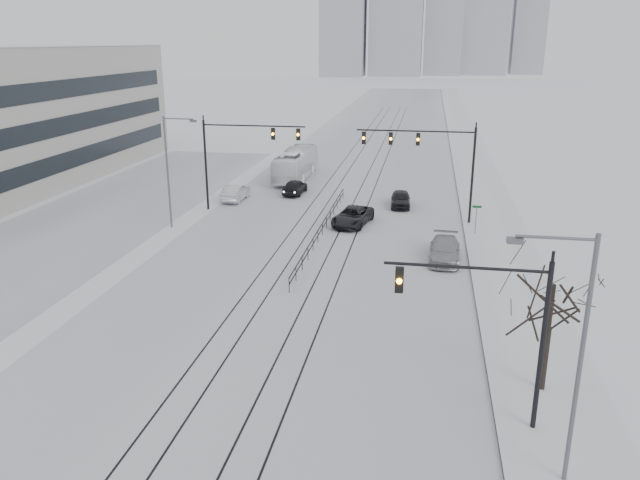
{
  "coord_description": "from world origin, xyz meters",
  "views": [
    {
      "loc": [
        7.78,
        -16.06,
        14.52
      ],
      "look_at": [
        1.75,
        18.82,
        3.2
      ],
      "focal_mm": 35.0,
      "sensor_mm": 36.0,
      "label": 1
    }
  ],
  "objects_px": {
    "sedan_nb_front": "(353,216)",
    "sedan_sb_outer": "(236,193)",
    "bare_tree": "(553,296)",
    "traffic_mast_near": "(500,321)",
    "sedan_nb_right": "(445,250)",
    "sedan_sb_inner": "(295,187)",
    "box_truck": "(296,164)",
    "sedan_nb_far": "(401,199)"
  },
  "relations": [
    {
      "from": "sedan_nb_front",
      "to": "sedan_nb_far",
      "type": "distance_m",
      "value": 7.57
    },
    {
      "from": "bare_tree",
      "to": "sedan_nb_front",
      "type": "height_order",
      "value": "bare_tree"
    },
    {
      "from": "bare_tree",
      "to": "sedan_nb_front",
      "type": "distance_m",
      "value": 26.91
    },
    {
      "from": "sedan_nb_far",
      "to": "box_truck",
      "type": "bearing_deg",
      "value": 136.69
    },
    {
      "from": "sedan_nb_right",
      "to": "sedan_nb_far",
      "type": "relative_size",
      "value": 1.2
    },
    {
      "from": "bare_tree",
      "to": "sedan_sb_inner",
      "type": "bearing_deg",
      "value": 118.11
    },
    {
      "from": "bare_tree",
      "to": "sedan_sb_inner",
      "type": "relative_size",
      "value": 1.4
    },
    {
      "from": "sedan_nb_front",
      "to": "sedan_nb_far",
      "type": "relative_size",
      "value": 1.23
    },
    {
      "from": "sedan_sb_inner",
      "to": "sedan_nb_right",
      "type": "height_order",
      "value": "sedan_nb_right"
    },
    {
      "from": "bare_tree",
      "to": "sedan_nb_right",
      "type": "distance_m",
      "value": 17.38
    },
    {
      "from": "sedan_nb_far",
      "to": "sedan_nb_right",
      "type": "bearing_deg",
      "value": -78.0
    },
    {
      "from": "sedan_sb_inner",
      "to": "sedan_nb_front",
      "type": "bearing_deg",
      "value": 128.76
    },
    {
      "from": "sedan_sb_outer",
      "to": "sedan_nb_far",
      "type": "bearing_deg",
      "value": -178.24
    },
    {
      "from": "traffic_mast_near",
      "to": "sedan_nb_far",
      "type": "height_order",
      "value": "traffic_mast_near"
    },
    {
      "from": "bare_tree",
      "to": "box_truck",
      "type": "xyz_separation_m",
      "value": [
        -19.58,
        41.15,
        -2.88
      ]
    },
    {
      "from": "sedan_sb_outer",
      "to": "box_truck",
      "type": "relative_size",
      "value": 0.4
    },
    {
      "from": "sedan_sb_inner",
      "to": "sedan_nb_right",
      "type": "xyz_separation_m",
      "value": [
        14.28,
        -17.47,
        0.0
      ]
    },
    {
      "from": "sedan_sb_outer",
      "to": "sedan_nb_far",
      "type": "relative_size",
      "value": 1.08
    },
    {
      "from": "sedan_nb_far",
      "to": "box_truck",
      "type": "distance_m",
      "value": 15.84
    },
    {
      "from": "sedan_sb_outer",
      "to": "sedan_nb_front",
      "type": "distance_m",
      "value": 13.59
    },
    {
      "from": "sedan_nb_far",
      "to": "sedan_nb_front",
      "type": "bearing_deg",
      "value": -121.02
    },
    {
      "from": "bare_tree",
      "to": "sedan_sb_inner",
      "type": "height_order",
      "value": "bare_tree"
    },
    {
      "from": "sedan_nb_right",
      "to": "box_truck",
      "type": "height_order",
      "value": "box_truck"
    },
    {
      "from": "traffic_mast_near",
      "to": "sedan_nb_right",
      "type": "height_order",
      "value": "traffic_mast_near"
    },
    {
      "from": "sedan_nb_right",
      "to": "sedan_nb_far",
      "type": "xyz_separation_m",
      "value": [
        -3.72,
        14.3,
        -0.01
      ]
    },
    {
      "from": "sedan_sb_outer",
      "to": "sedan_nb_far",
      "type": "xyz_separation_m",
      "value": [
        15.6,
        0.27,
        -0.03
      ]
    },
    {
      "from": "sedan_sb_outer",
      "to": "sedan_nb_right",
      "type": "distance_m",
      "value": 23.88
    },
    {
      "from": "sedan_nb_front",
      "to": "box_truck",
      "type": "relative_size",
      "value": 0.46
    },
    {
      "from": "sedan_sb_inner",
      "to": "sedan_nb_front",
      "type": "xyz_separation_m",
      "value": [
        6.95,
        -9.81,
        -0.01
      ]
    },
    {
      "from": "bare_tree",
      "to": "box_truck",
      "type": "bearing_deg",
      "value": 115.45
    },
    {
      "from": "sedan_nb_right",
      "to": "sedan_nb_front",
      "type": "bearing_deg",
      "value": 135.76
    },
    {
      "from": "sedan_nb_front",
      "to": "sedan_sb_outer",
      "type": "bearing_deg",
      "value": 163.29
    },
    {
      "from": "sedan_nb_far",
      "to": "traffic_mast_near",
      "type": "bearing_deg",
      "value": -83.86
    },
    {
      "from": "traffic_mast_near",
      "to": "bare_tree",
      "type": "xyz_separation_m",
      "value": [
        2.41,
        3.0,
        -0.07
      ]
    },
    {
      "from": "bare_tree",
      "to": "sedan_nb_front",
      "type": "xyz_separation_m",
      "value": [
        -11.2,
        24.18,
        -3.76
      ]
    },
    {
      "from": "traffic_mast_near",
      "to": "box_truck",
      "type": "distance_m",
      "value": 47.47
    },
    {
      "from": "traffic_mast_near",
      "to": "sedan_sb_outer",
      "type": "xyz_separation_m",
      "value": [
        -20.79,
        33.57,
        -3.8
      ]
    },
    {
      "from": "traffic_mast_near",
      "to": "box_truck",
      "type": "relative_size",
      "value": 0.61
    },
    {
      "from": "traffic_mast_near",
      "to": "bare_tree",
      "type": "distance_m",
      "value": 3.85
    },
    {
      "from": "traffic_mast_near",
      "to": "sedan_sb_outer",
      "type": "distance_m",
      "value": 39.67
    },
    {
      "from": "sedan_sb_inner",
      "to": "sedan_nb_front",
      "type": "relative_size",
      "value": 0.82
    },
    {
      "from": "bare_tree",
      "to": "sedan_nb_far",
      "type": "height_order",
      "value": "bare_tree"
    }
  ]
}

